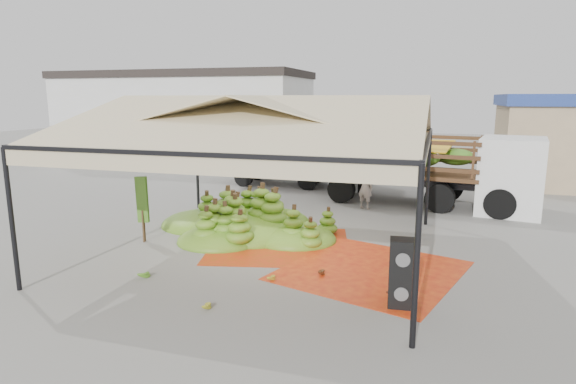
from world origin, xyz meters
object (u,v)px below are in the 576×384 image
(banana_heap, at_px, (247,212))
(truck_right, at_px, (438,163))
(vendor, at_px, (365,187))
(truck_left, at_px, (307,157))
(speaker_stack, at_px, (402,273))

(banana_heap, xyz_separation_m, truck_right, (5.32, 5.57, 0.98))
(vendor, relative_size, truck_right, 0.20)
(banana_heap, height_order, truck_left, truck_left)
(truck_right, bearing_deg, speaker_stack, -84.17)
(banana_heap, distance_m, truck_right, 7.76)
(speaker_stack, xyz_separation_m, truck_left, (-5.06, 11.91, 0.64))
(vendor, bearing_deg, speaker_stack, 127.82)
(banana_heap, xyz_separation_m, speaker_stack, (4.74, -3.87, 0.04))
(speaker_stack, distance_m, truck_right, 9.51)
(speaker_stack, height_order, truck_right, truck_right)
(speaker_stack, bearing_deg, banana_heap, 135.48)
(banana_heap, height_order, truck_right, truck_right)
(truck_left, bearing_deg, speaker_stack, -68.08)
(banana_heap, xyz_separation_m, vendor, (2.87, 4.23, 0.17))
(speaker_stack, bearing_deg, vendor, 97.76)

